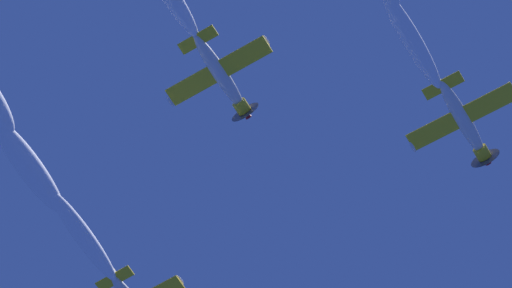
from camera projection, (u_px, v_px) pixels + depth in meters
name	position (u px, v px, depth m)	size (l,w,h in m)	color
airplane_right_wingman	(464.00, 122.00, 79.03)	(6.66, 6.84, 2.42)	silver
airplane_slot_tail	(221.00, 76.00, 79.26)	(6.62, 6.83, 2.42)	silver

